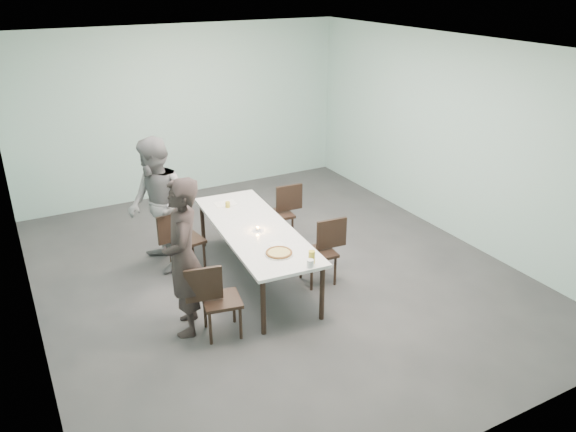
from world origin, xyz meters
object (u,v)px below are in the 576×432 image
diner_far (157,206)px  pizza (279,253)px  chair_far_left (181,237)px  side_plate (277,245)px  table (255,231)px  water_tumbler (310,263)px  chair_near_left (214,296)px  amber_tumbler (228,205)px  beer_glass (312,257)px  diner_near (183,258)px  chair_near_right (324,247)px  tealight (258,229)px  chair_far_right (283,209)px

diner_far → pizza: bearing=26.8°
chair_far_left → diner_far: diner_far is taller
side_plate → table: bearing=92.1°
water_tumbler → chair_near_left: bearing=163.2°
water_tumbler → amber_tumbler: bearing=94.1°
chair_far_left → amber_tumbler: bearing=-0.3°
table → pizza: (-0.07, -0.81, 0.08)m
beer_glass → chair_far_left: bearing=117.1°
diner_far → side_plate: (1.04, -1.49, -0.17)m
table → diner_near: 1.38m
chair_near_left → chair_near_right: (1.71, 0.46, 0.00)m
chair_near_right → diner_near: size_ratio=0.47×
water_tumbler → tealight: 1.15m
diner_near → pizza: 1.13m
pizza → beer_glass: bearing=-57.5°
chair_near_right → amber_tumbler: chair_near_right is taller
table → beer_glass: bearing=-82.0°
chair_far_right → side_plate: size_ratio=4.83×
amber_tumbler → chair_far_right: bearing=5.5°
chair_far_right → amber_tumbler: bearing=10.2°
pizza → beer_glass: 0.43m
diner_near → amber_tumbler: diner_near is taller
diner_near → tealight: (1.17, 0.57, -0.15)m
side_plate → chair_near_left: bearing=-159.9°
chair_near_left → side_plate: chair_near_left is taller
pizza → water_tumbler: 0.47m
diner_near → tealight: 1.32m
diner_far → beer_glass: bearing=27.4°
chair_near_right → side_plate: bearing=13.2°
side_plate → diner_far: bearing=125.0°
chair_far_left → beer_glass: beer_glass is taller
diner_far → side_plate: size_ratio=10.28×
chair_far_right → diner_far: bearing=4.2°
side_plate → beer_glass: 0.61m
side_plate → beer_glass: (0.14, -0.59, 0.07)m
table → chair_near_left: chair_near_left is taller
chair_near_right → chair_far_left: bearing=-31.6°
chair_far_left → diner_near: bearing=-114.4°
diner_near → chair_near_left: bearing=62.1°
water_tumbler → chair_far_right: bearing=70.1°
chair_far_left → chair_near_right: size_ratio=1.00×
chair_far_right → pizza: chair_far_right is taller
side_plate → chair_far_left: bearing=122.5°
tealight → side_plate: bearing=-87.1°
beer_glass → tealight: bearing=99.0°
chair_near_left → tealight: chair_near_left is taller
side_plate → beer_glass: beer_glass is taller
chair_near_right → side_plate: size_ratio=4.83×
side_plate → amber_tumbler: 1.38m
beer_glass → amber_tumbler: beer_glass is taller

